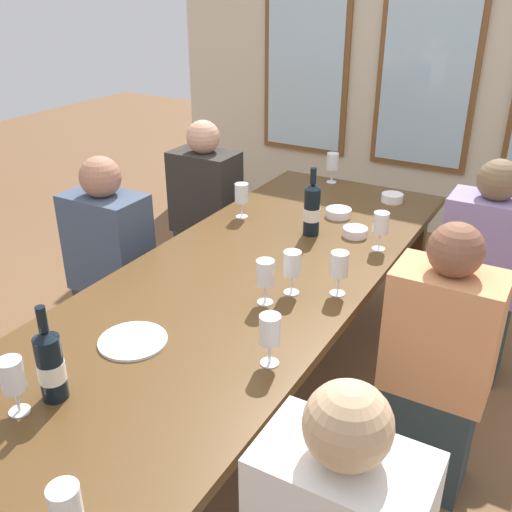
% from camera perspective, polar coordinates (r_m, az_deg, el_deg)
% --- Properties ---
extents(ground_plane, '(12.00, 12.00, 0.00)m').
position_cam_1_polar(ground_plane, '(2.80, -0.83, -15.34)').
color(ground_plane, brown).
extents(back_wall_with_windows, '(4.17, 0.10, 2.90)m').
position_cam_1_polar(back_wall_with_windows, '(4.53, 16.83, 19.83)').
color(back_wall_with_windows, beige).
rests_on(back_wall_with_windows, ground).
extents(dining_table, '(0.97, 2.65, 0.74)m').
position_cam_1_polar(dining_table, '(2.41, -0.94, -3.15)').
color(dining_table, '#503519').
rests_on(dining_table, ground).
extents(white_plate_0, '(0.23, 0.23, 0.01)m').
position_cam_1_polar(white_plate_0, '(2.00, -11.89, -8.08)').
color(white_plate_0, white).
rests_on(white_plate_0, dining_table).
extents(wine_bottle_0, '(0.08, 0.08, 0.32)m').
position_cam_1_polar(wine_bottle_0, '(2.71, 5.45, 4.54)').
color(wine_bottle_0, black).
rests_on(wine_bottle_0, dining_table).
extents(wine_bottle_1, '(0.08, 0.08, 0.30)m').
position_cam_1_polar(wine_bottle_1, '(1.77, -19.37, -9.93)').
color(wine_bottle_1, black).
rests_on(wine_bottle_1, dining_table).
extents(tasting_bowl_0, '(0.12, 0.12, 0.04)m').
position_cam_1_polar(tasting_bowl_0, '(2.76, 9.61, 2.33)').
color(tasting_bowl_0, white).
rests_on(tasting_bowl_0, dining_table).
extents(tasting_bowl_1, '(0.11, 0.11, 0.04)m').
position_cam_1_polar(tasting_bowl_1, '(3.23, 13.11, 5.54)').
color(tasting_bowl_1, white).
rests_on(tasting_bowl_1, dining_table).
extents(tasting_bowl_2, '(0.13, 0.13, 0.04)m').
position_cam_1_polar(tasting_bowl_2, '(2.97, 8.03, 4.19)').
color(tasting_bowl_2, white).
rests_on(tasting_bowl_2, dining_table).
extents(wine_glass_0, '(0.07, 0.07, 0.17)m').
position_cam_1_polar(wine_glass_0, '(2.12, 0.91, -1.73)').
color(wine_glass_0, white).
rests_on(wine_glass_0, dining_table).
extents(wine_glass_1, '(0.07, 0.07, 0.17)m').
position_cam_1_polar(wine_glass_1, '(3.45, 7.46, 9.04)').
color(wine_glass_1, white).
rests_on(wine_glass_1, dining_table).
extents(wine_glass_2, '(0.07, 0.07, 0.17)m').
position_cam_1_polar(wine_glass_2, '(1.36, -18.01, -22.21)').
color(wine_glass_2, white).
rests_on(wine_glass_2, dining_table).
extents(wine_glass_3, '(0.07, 0.07, 0.17)m').
position_cam_1_polar(wine_glass_3, '(2.91, -1.41, 5.96)').
color(wine_glass_3, white).
rests_on(wine_glass_3, dining_table).
extents(wine_glass_4, '(0.07, 0.07, 0.17)m').
position_cam_1_polar(wine_glass_4, '(1.80, 1.37, -7.39)').
color(wine_glass_4, white).
rests_on(wine_glass_4, dining_table).
extents(wine_glass_5, '(0.07, 0.07, 0.17)m').
position_cam_1_polar(wine_glass_5, '(2.21, 8.10, -1.01)').
color(wine_glass_5, white).
rests_on(wine_glass_5, dining_table).
extents(wine_glass_6, '(0.07, 0.07, 0.17)m').
position_cam_1_polar(wine_glass_6, '(2.61, 12.05, 2.98)').
color(wine_glass_6, white).
rests_on(wine_glass_6, dining_table).
extents(wine_glass_7, '(0.07, 0.07, 0.17)m').
position_cam_1_polar(wine_glass_7, '(2.20, 3.54, -0.93)').
color(wine_glass_7, white).
rests_on(wine_glass_7, dining_table).
extents(wine_glass_8, '(0.07, 0.07, 0.17)m').
position_cam_1_polar(wine_glass_8, '(1.75, -22.65, -10.76)').
color(wine_glass_8, white).
rests_on(wine_glass_8, dining_table).
extents(seated_person_2, '(0.38, 0.24, 1.11)m').
position_cam_1_polar(seated_person_2, '(2.94, -13.84, -1.64)').
color(seated_person_2, '#282E31').
rests_on(seated_person_2, ground).
extents(seated_person_3, '(0.38, 0.24, 1.11)m').
position_cam_1_polar(seated_person_3, '(2.30, 17.12, -10.53)').
color(seated_person_3, '#2C393D').
rests_on(seated_person_3, ground).
extents(seated_person_4, '(0.38, 0.24, 1.11)m').
position_cam_1_polar(seated_person_4, '(3.51, -4.86, 3.70)').
color(seated_person_4, '#2A362C').
rests_on(seated_person_4, ground).
extents(seated_person_5, '(0.38, 0.24, 1.11)m').
position_cam_1_polar(seated_person_5, '(3.01, 20.99, -1.96)').
color(seated_person_5, '#283A33').
rests_on(seated_person_5, ground).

